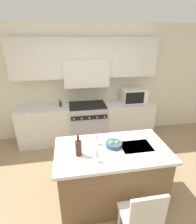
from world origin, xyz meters
TOP-DOWN VIEW (x-y plane):
  - ground_plane at (0.00, 0.00)m, footprint 10.00×10.00m
  - back_cabinetry at (0.00, 2.18)m, footprint 10.00×0.46m
  - back_counter at (0.00, 1.92)m, footprint 3.23×0.62m
  - range_stove at (-0.00, 1.90)m, footprint 0.88×0.70m
  - microwave at (1.15, 1.92)m, footprint 0.58×0.37m
  - kitchen_island at (0.15, 0.08)m, footprint 1.61×0.90m
  - island_chair at (0.31, -0.71)m, footprint 0.42×0.40m
  - wine_bottle at (-0.33, 0.02)m, footprint 0.09×0.09m
  - wine_glass_near at (-0.12, -0.16)m, footprint 0.07×0.07m
  - wine_glass_far at (-0.05, 0.24)m, footprint 0.07×0.07m
  - fruit_bowl at (0.18, 0.13)m, footprint 0.24×0.24m
  - oil_bottle_on_counter at (-0.62, 1.91)m, footprint 0.06×0.06m

SIDE VIEW (x-z plane):
  - ground_plane at x=0.00m, z-range 0.00..0.00m
  - back_counter at x=0.00m, z-range 0.00..0.92m
  - range_stove at x=0.00m, z-range 0.00..0.92m
  - kitchen_island at x=0.15m, z-range 0.00..0.93m
  - island_chair at x=0.31m, z-range 0.06..1.02m
  - fruit_bowl at x=0.18m, z-range 0.92..1.01m
  - oil_bottle_on_counter at x=-0.62m, z-range 0.90..1.07m
  - wine_bottle at x=-0.33m, z-range 0.89..1.19m
  - wine_glass_near at x=-0.12m, z-range 0.96..1.16m
  - wine_glass_far at x=-0.05m, z-range 0.96..1.16m
  - microwave at x=1.15m, z-range 0.92..1.25m
  - back_cabinetry at x=0.00m, z-range 0.23..2.93m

